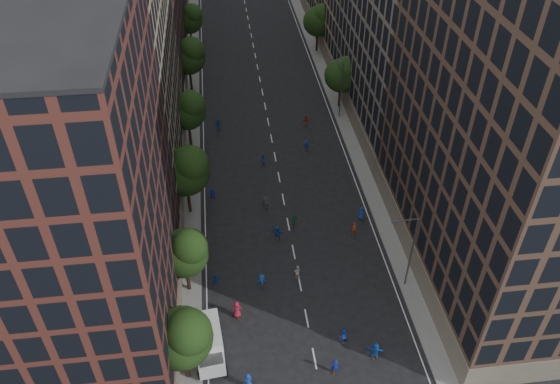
% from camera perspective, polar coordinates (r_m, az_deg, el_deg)
% --- Properties ---
extents(ground, '(240.00, 240.00, 0.00)m').
position_cam_1_polar(ground, '(76.65, -0.86, 5.41)').
color(ground, black).
rests_on(ground, ground).
extents(sidewalk_left, '(4.00, 105.00, 0.15)m').
position_cam_1_polar(sidewalk_left, '(82.86, -9.78, 7.68)').
color(sidewalk_left, slate).
rests_on(sidewalk_left, ground).
extents(sidewalk_right, '(4.00, 105.00, 0.15)m').
position_cam_1_polar(sidewalk_right, '(84.72, 6.77, 8.74)').
color(sidewalk_right, slate).
rests_on(sidewalk_right, ground).
extents(bldg_left_a, '(14.00, 22.00, 30.00)m').
position_cam_1_polar(bldg_left_a, '(45.81, -21.17, -0.84)').
color(bldg_left_a, '#532720').
rests_on(bldg_left_a, ground).
extents(bldg_left_b, '(14.00, 26.00, 34.00)m').
position_cam_1_polar(bldg_left_b, '(65.01, -17.93, 14.14)').
color(bldg_left_b, '#988563').
rests_on(bldg_left_b, ground).
extents(bldg_left_c, '(14.00, 20.00, 28.00)m').
position_cam_1_polar(bldg_left_c, '(87.22, -15.55, 18.68)').
color(bldg_left_c, '#532720').
rests_on(bldg_left_c, ground).
extents(bldg_right_a, '(14.00, 30.00, 36.00)m').
position_cam_1_polar(bldg_right_a, '(52.24, 23.58, 7.72)').
color(bldg_right_a, '#4E372A').
rests_on(bldg_right_a, ground).
extents(bldg_right_b, '(14.00, 28.00, 33.00)m').
position_cam_1_polar(bldg_right_b, '(76.68, 13.70, 18.22)').
color(bldg_right_b, '#6A6157').
rests_on(bldg_right_b, ground).
extents(tree_left_0, '(5.20, 5.20, 8.83)m').
position_cam_1_polar(tree_left_0, '(45.80, -10.07, -14.63)').
color(tree_left_0, black).
rests_on(tree_left_0, ground).
extents(tree_left_1, '(4.80, 4.80, 8.21)m').
position_cam_1_polar(tree_left_1, '(52.68, -9.85, -6.13)').
color(tree_left_1, black).
rests_on(tree_left_1, ground).
extents(tree_left_2, '(5.60, 5.60, 9.45)m').
position_cam_1_polar(tree_left_2, '(61.28, -9.74, 2.33)').
color(tree_left_2, black).
rests_on(tree_left_2, ground).
extents(tree_left_3, '(5.00, 5.00, 8.58)m').
position_cam_1_polar(tree_left_3, '(73.31, -9.58, 8.49)').
color(tree_left_3, black).
rests_on(tree_left_3, ground).
extents(tree_left_4, '(5.40, 5.40, 9.08)m').
position_cam_1_polar(tree_left_4, '(87.38, -9.47, 13.93)').
color(tree_left_4, black).
rests_on(tree_left_4, ground).
extents(tree_left_5, '(4.80, 4.80, 8.33)m').
position_cam_1_polar(tree_left_5, '(102.30, -9.37, 17.48)').
color(tree_left_5, black).
rests_on(tree_left_5, ground).
extents(tree_right_a, '(5.00, 5.00, 8.39)m').
position_cam_1_polar(tree_right_a, '(82.25, 6.59, 12.19)').
color(tree_right_a, black).
rests_on(tree_right_a, ground).
extents(tree_right_b, '(5.20, 5.20, 8.83)m').
position_cam_1_polar(tree_right_b, '(99.98, 4.11, 17.53)').
color(tree_right_b, black).
rests_on(tree_right_b, ground).
extents(streetlamp_near, '(2.64, 0.22, 9.06)m').
position_cam_1_polar(streetlamp_near, '(54.15, 13.41, -5.80)').
color(streetlamp_near, '#595B60').
rests_on(streetlamp_near, ground).
extents(streetlamp_far, '(2.64, 0.22, 9.06)m').
position_cam_1_polar(streetlamp_far, '(79.78, 6.27, 10.95)').
color(streetlamp_far, '#595B60').
rests_on(streetlamp_far, ground).
extents(cargo_van, '(3.07, 5.68, 2.91)m').
position_cam_1_polar(cargo_van, '(50.62, -7.47, -15.35)').
color(cargo_van, white).
rests_on(cargo_van, ground).
extents(skater_0, '(0.99, 0.84, 1.72)m').
position_cam_1_polar(skater_0, '(48.98, -3.34, -19.12)').
color(skater_0, '#153DAD').
rests_on(skater_0, ground).
extents(skater_1, '(0.74, 0.60, 1.76)m').
position_cam_1_polar(skater_1, '(49.88, 5.76, -17.67)').
color(skater_1, '#131FA0').
rests_on(skater_1, ground).
extents(skater_2, '(1.02, 0.90, 1.76)m').
position_cam_1_polar(skater_2, '(51.78, 6.58, -14.70)').
color(skater_2, '#1534AF').
rests_on(skater_2, ground).
extents(skater_3, '(1.00, 0.58, 1.54)m').
position_cam_1_polar(skater_3, '(55.81, -1.91, -9.27)').
color(skater_3, '#1448A4').
rests_on(skater_3, ground).
extents(skater_4, '(0.94, 0.44, 1.57)m').
position_cam_1_polar(skater_4, '(56.11, -6.72, -9.25)').
color(skater_4, '#1447A2').
rests_on(skater_4, ground).
extents(skater_5, '(1.79, 1.13, 1.85)m').
position_cam_1_polar(skater_5, '(51.18, 9.92, -16.04)').
color(skater_5, blue).
rests_on(skater_5, ground).
extents(skater_6, '(1.03, 0.75, 1.94)m').
position_cam_1_polar(skater_6, '(53.32, -4.52, -12.17)').
color(skater_6, '#AD1C32').
rests_on(skater_6, ground).
extents(skater_7, '(0.67, 0.51, 1.64)m').
position_cam_1_polar(skater_7, '(61.70, 7.73, -3.81)').
color(skater_7, '#A5351B').
rests_on(skater_7, ground).
extents(skater_8, '(0.93, 0.84, 1.57)m').
position_cam_1_polar(skater_8, '(56.61, 1.82, -8.35)').
color(skater_8, silver).
rests_on(skater_8, ground).
extents(skater_9, '(1.23, 1.00, 1.66)m').
position_cam_1_polar(skater_9, '(64.49, -1.53, -1.15)').
color(skater_9, '#37363B').
rests_on(skater_9, ground).
extents(skater_10, '(1.05, 0.66, 1.67)m').
position_cam_1_polar(skater_10, '(62.19, 1.49, -2.95)').
color(skater_10, '#206B3F').
rests_on(skater_10, ground).
extents(skater_11, '(1.56, 0.83, 1.61)m').
position_cam_1_polar(skater_11, '(60.62, -0.27, -4.33)').
color(skater_11, '#144CA7').
rests_on(skater_11, ground).
extents(skater_12, '(0.85, 0.61, 1.64)m').
position_cam_1_polar(skater_12, '(63.75, 8.48, -2.23)').
color(skater_12, '#133D9B').
rests_on(skater_12, ground).
extents(skater_13, '(0.69, 0.51, 1.73)m').
position_cam_1_polar(skater_13, '(66.11, -7.07, -0.28)').
color(skater_13, '#121E93').
rests_on(skater_13, ground).
extents(skater_14, '(0.79, 0.64, 1.50)m').
position_cam_1_polar(skater_14, '(71.60, -1.83, 3.41)').
color(skater_14, '#124798').
rests_on(skater_14, ground).
extents(skater_15, '(0.99, 0.59, 1.50)m').
position_cam_1_polar(skater_15, '(74.36, 2.81, 4.89)').
color(skater_15, navy).
rests_on(skater_15, ground).
extents(skater_16, '(1.14, 0.76, 1.80)m').
position_cam_1_polar(skater_16, '(78.77, -6.48, 6.94)').
color(skater_16, '#1544B1').
rests_on(skater_16, ground).
extents(skater_17, '(1.46, 0.86, 1.50)m').
position_cam_1_polar(skater_17, '(79.70, 2.74, 7.45)').
color(skater_17, '#A92E1C').
rests_on(skater_17, ground).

